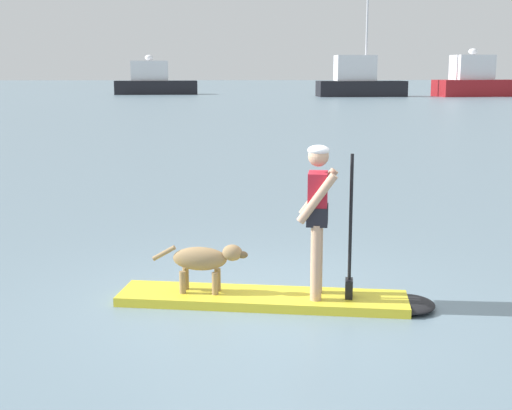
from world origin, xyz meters
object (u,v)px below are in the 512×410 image
object	(u,v)px
paddleboard	(283,299)
moored_boat_center	(154,82)
dog	(204,260)
moored_boat_far_starboard	(359,81)
person_paddler	(319,210)
moored_boat_starboard	(475,81)

from	to	relation	value
paddleboard	moored_boat_center	bearing A→B (deg)	95.32
dog	moored_boat_far_starboard	distance (m)	65.42
person_paddler	dog	distance (m)	1.37
paddleboard	person_paddler	xyz separation A→B (m)	(0.37, -0.07, 1.00)
dog	moored_boat_starboard	size ratio (longest dim) A/B	0.12
moored_boat_center	moored_boat_far_starboard	xyz separation A→B (m)	(21.11, -8.04, 0.17)
dog	moored_boat_far_starboard	xyz separation A→B (m)	(15.28, 63.60, 1.07)
paddleboard	dog	distance (m)	0.96
moored_boat_far_starboard	paddleboard	bearing A→B (deg)	-102.75
paddleboard	dog	bearing A→B (deg)	169.10
paddleboard	person_paddler	size ratio (longest dim) A/B	2.13
person_paddler	moored_boat_far_starboard	world-z (taller)	moored_boat_far_starboard
dog	moored_boat_center	world-z (taller)	moored_boat_center
person_paddler	moored_boat_far_starboard	size ratio (longest dim) A/B	0.14
person_paddler	moored_boat_starboard	world-z (taller)	moored_boat_starboard
dog	moored_boat_starboard	world-z (taller)	moored_boat_starboard
moored_boat_far_starboard	moored_boat_starboard	world-z (taller)	moored_boat_far_starboard
person_paddler	moored_boat_far_starboard	bearing A→B (deg)	77.58
moored_boat_far_starboard	moored_boat_starboard	bearing A→B (deg)	-1.73
paddleboard	moored_boat_center	world-z (taller)	moored_boat_center
paddleboard	dog	xyz separation A→B (m)	(-0.85, 0.16, 0.41)
dog	moored_boat_far_starboard	bearing A→B (deg)	76.49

